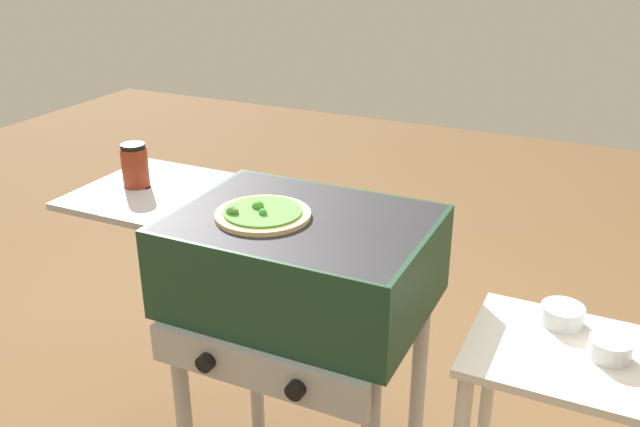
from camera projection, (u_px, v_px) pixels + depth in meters
grill at (297, 269)px, 1.75m from camera, size 0.96×0.53×0.90m
pizza_veggie at (262, 214)px, 1.69m from camera, size 0.24×0.24×0.04m
sauce_jar at (136, 165)px, 1.87m from camera, size 0.07×0.07×0.12m
prep_table at (558, 422)px, 1.58m from camera, size 0.44×0.36×0.70m
topping_bowl_near at (610, 349)px, 1.48m from camera, size 0.09×0.09×0.04m
topping_bowl_far at (562, 315)px, 1.60m from camera, size 0.10×0.10×0.04m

